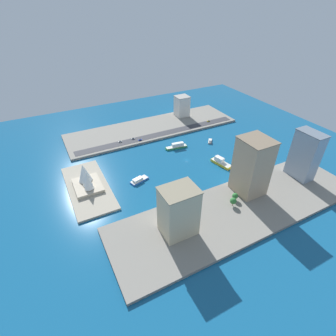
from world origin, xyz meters
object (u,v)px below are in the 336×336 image
van_white (120,142)px  traffic_light_waterfront (191,127)px  ferry_yellow_fast (221,162)px  ferry_green_doubledeck (177,146)px  office_block_beige (179,211)px  taxi_yellow_cab (209,121)px  catamaran_blue (139,180)px  hatchback_blue (140,140)px  sedan_silver (133,139)px  opera_landmark (86,178)px  tower_tall_glass (305,155)px  ferry_white_commuter (255,161)px  yacht_sleek_gray (210,141)px  hotel_broad_white (182,106)px  apartment_midrise_tan (252,166)px  tugboat_red (253,144)px  water_taxi_orange (162,191)px

van_white → traffic_light_waterfront: bearing=-96.2°
ferry_yellow_fast → ferry_green_doubledeck: (55.21, 26.19, -0.08)m
ferry_green_doubledeck → office_block_beige: 139.40m
taxi_yellow_cab → catamaran_blue: bearing=120.1°
office_block_beige → hatchback_blue: size_ratio=9.16×
sedan_silver → opera_landmark: 102.74m
tower_tall_glass → ferry_white_commuter: bearing=25.7°
traffic_light_waterfront → ferry_green_doubledeck: bearing=128.5°
traffic_light_waterfront → sedan_silver: bearing=82.4°
ferry_white_commuter → opera_landmark: (44.07, 178.97, 8.20)m
catamaran_blue → ferry_green_doubledeck: (42.05, -68.12, 0.99)m
office_block_beige → sedan_silver: (162.99, -24.41, -20.39)m
yacht_sleek_gray → opera_landmark: opera_landmark is taller
ferry_white_commuter → hotel_broad_white: hotel_broad_white is taller
ferry_green_doubledeck → hotel_broad_white: 97.89m
office_block_beige → van_white: office_block_beige is taller
hotel_broad_white → apartment_midrise_tan: apartment_midrise_tan is taller
tower_tall_glass → catamaran_blue: bearing=64.6°
tugboat_red → hotel_broad_white: bearing=17.1°
apartment_midrise_tan → tower_tall_glass: 64.19m
yacht_sleek_gray → traffic_light_waterfront: 38.86m
water_taxi_orange → opera_landmark: 75.47m
hatchback_blue → opera_landmark: bearing=127.1°
van_white → sedan_silver: size_ratio=0.95×
ferry_white_commuter → office_block_beige: (-49.39, 128.09, 21.31)m
water_taxi_orange → office_block_beige: (-52.14, 11.58, 22.34)m
ferry_yellow_fast → van_white: (97.33, 85.63, 0.80)m
tugboat_red → hotel_broad_white: (118.22, 36.39, 16.59)m
tower_tall_glass → taxi_yellow_cab: bearing=1.7°
catamaran_blue → taxi_yellow_cab: (84.20, -145.33, 1.93)m
yacht_sleek_gray → tower_tall_glass: size_ratio=0.25×
tower_tall_glass → office_block_beige: size_ratio=1.18×
water_taxi_orange → yacht_sleek_gray: (62.00, -100.46, -0.10)m
van_white → sedan_silver: bearing=-89.7°
traffic_light_waterfront → opera_landmark: bearing=110.5°
ferry_green_doubledeck → opera_landmark: opera_landmark is taller
catamaran_blue → opera_landmark: size_ratio=0.65×
ferry_white_commuter → office_block_beige: bearing=111.1°
apartment_midrise_tan → traffic_light_waterfront: 141.64m
van_white → traffic_light_waterfront: traffic_light_waterfront is taller
water_taxi_orange → ferry_green_doubledeck: (68.64, -54.70, 1.10)m
hotel_broad_white → sedan_silver: size_ratio=6.28×
van_white → water_taxi_orange: bearing=-177.5°
ferry_green_doubledeck → ferry_white_commuter: (-71.39, -61.80, -0.07)m
tugboat_red → apartment_midrise_tan: bearing=133.9°
sedan_silver → opera_landmark: opera_landmark is taller
catamaran_blue → ferry_white_commuter: (-29.33, -129.92, 0.92)m
ferry_yellow_fast → sedan_silver: bearing=34.9°
water_taxi_orange → apartment_midrise_tan: apartment_midrise_tan is taller
ferry_white_commuter → office_block_beige: size_ratio=0.59×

